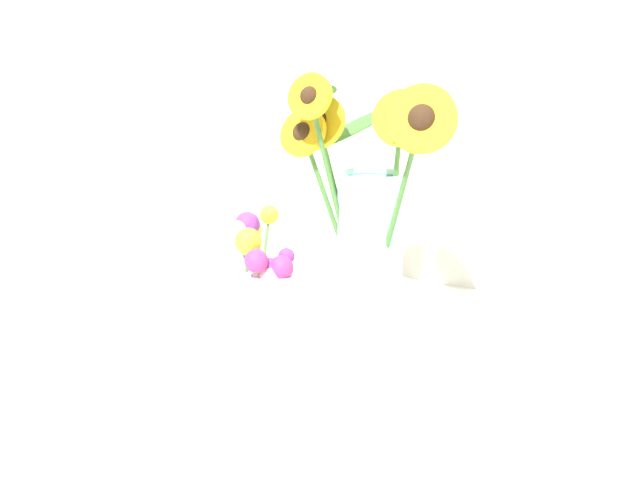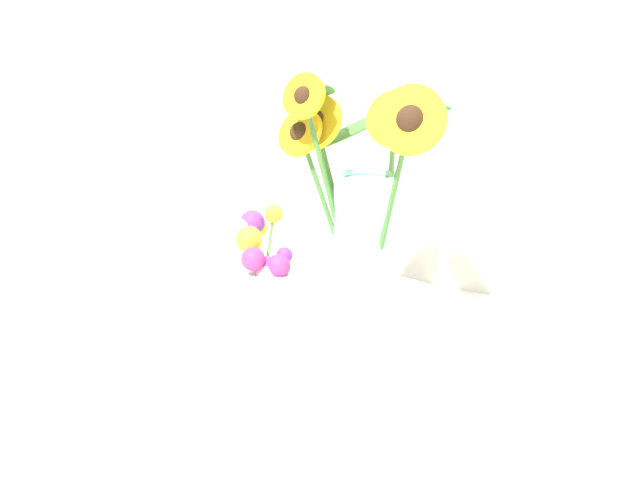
% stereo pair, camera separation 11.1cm
% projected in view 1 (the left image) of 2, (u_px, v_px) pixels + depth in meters
% --- Properties ---
extents(ground_plane, '(6.00, 6.00, 0.00)m').
position_uv_depth(ground_plane, '(313.00, 346.00, 1.09)').
color(ground_plane, silver).
extents(serving_tray, '(0.49, 0.49, 0.02)m').
position_uv_depth(serving_tray, '(320.00, 324.00, 1.15)').
color(serving_tray, white).
rests_on(serving_tray, ground_plane).
extents(mason_jar_sunflowers, '(0.28, 0.22, 0.38)m').
position_uv_depth(mason_jar_sunflowers, '(369.00, 219.00, 1.06)').
color(mason_jar_sunflowers, '#9ED1D6').
rests_on(mason_jar_sunflowers, serving_tray).
extents(vase_small_center, '(0.08, 0.08, 0.13)m').
position_uv_depth(vase_small_center, '(270.00, 294.00, 1.08)').
color(vase_small_center, white).
rests_on(vase_small_center, serving_tray).
extents(vase_bulb_right, '(0.08, 0.10, 0.16)m').
position_uv_depth(vase_bulb_right, '(252.00, 265.00, 1.16)').
color(vase_bulb_right, white).
rests_on(vase_bulb_right, serving_tray).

